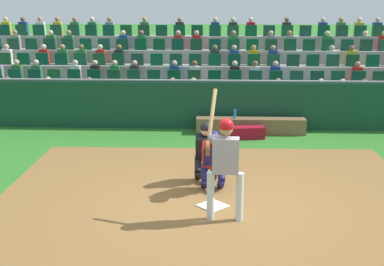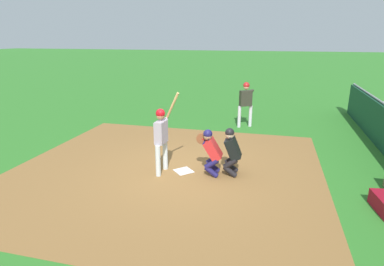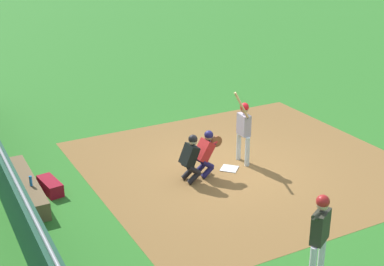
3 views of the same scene
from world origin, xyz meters
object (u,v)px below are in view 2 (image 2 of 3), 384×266
Objects in this scene: on_deck_batter at (246,100)px; home_plate_marker at (184,171)px; catcher_crouching at (211,149)px; home_plate_umpire at (232,149)px; batter_at_plate at (161,134)px.

home_plate_marker is at bearing 167.60° from on_deck_batter.
home_plate_umpire reaches higher than catcher_crouching.
batter_at_plate is 1.68× the size of home_plate_umpire.
batter_at_plate reaches higher than home_plate_umpire.
home_plate_marker is 0.35× the size of catcher_crouching.
on_deck_batter is at bearing -4.09° from catcher_crouching.
batter_at_plate is at bearing 162.47° from on_deck_batter.
home_plate_umpire is at bearing -83.21° from home_plate_marker.
catcher_crouching is 5.01m from on_deck_batter.
home_plate_marker is 1.45m from home_plate_umpire.
catcher_crouching is 0.69× the size of on_deck_batter.
home_plate_umpire is (0.14, -0.52, 0.00)m from catcher_crouching.
on_deck_batter is (4.84, 0.17, 0.41)m from home_plate_umpire.
home_plate_marker is 1.01m from catcher_crouching.
home_plate_umpire is 4.86m from on_deck_batter.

